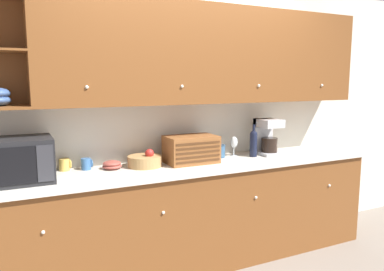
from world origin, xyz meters
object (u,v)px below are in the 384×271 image
at_px(mug, 65,165).
at_px(bread_box, 191,149).
at_px(storage_canister, 219,151).
at_px(coffee_maker, 267,136).
at_px(bowl_stack_on_counter, 112,165).
at_px(fruit_basket, 145,161).
at_px(wine_glass, 234,143).
at_px(wine_bottle, 253,142).
at_px(mug_blue_second, 87,164).
at_px(microwave, 17,160).

xyz_separation_m(mug, bread_box, (1.05, -0.18, 0.07)).
distance_m(storage_canister, coffee_maker, 0.52).
xyz_separation_m(bowl_stack_on_counter, bread_box, (0.69, -0.07, 0.09)).
bearing_deg(bread_box, fruit_basket, 175.03).
distance_m(wine_glass, wine_bottle, 0.19).
bearing_deg(fruit_basket, mug, 166.96).
bearing_deg(coffee_maker, wine_bottle, -167.54).
height_order(mug_blue_second, coffee_maker, coffee_maker).
bearing_deg(fruit_basket, wine_glass, 3.80).
relative_size(wine_glass, wine_bottle, 0.61).
height_order(bread_box, wine_glass, bread_box).
bearing_deg(bowl_stack_on_counter, storage_canister, 1.29).
bearing_deg(storage_canister, coffee_maker, -7.85).
relative_size(mug, wine_glass, 0.51).
height_order(mug_blue_second, fruit_basket, fruit_basket).
bearing_deg(storage_canister, bread_box, -164.32).
distance_m(mug_blue_second, bowl_stack_on_counter, 0.21).
distance_m(storage_canister, wine_bottle, 0.34).
bearing_deg(coffee_maker, microwave, -178.58).
relative_size(microwave, mug, 4.99).
bearing_deg(mug, fruit_basket, -13.04).
height_order(mug, coffee_maker, coffee_maker).
bearing_deg(bowl_stack_on_counter, wine_bottle, -3.72).
relative_size(mug, coffee_maker, 0.28).
height_order(microwave, coffee_maker, coffee_maker).
xyz_separation_m(microwave, coffee_maker, (2.25, 0.06, 0.02)).
relative_size(bread_box, wine_bottle, 1.45).
bearing_deg(wine_glass, fruit_basket, -176.20).
height_order(microwave, bread_box, microwave).
bearing_deg(bread_box, microwave, -178.85).
distance_m(bowl_stack_on_counter, fruit_basket, 0.28).
distance_m(microwave, wine_glass, 1.91).
height_order(bowl_stack_on_counter, coffee_maker, coffee_maker).
relative_size(mug, bread_box, 0.22).
relative_size(bowl_stack_on_counter, fruit_basket, 0.55).
height_order(mug, bowl_stack_on_counter, mug).
bearing_deg(storage_canister, bowl_stack_on_counter, -178.71).
relative_size(microwave, fruit_basket, 1.68).
distance_m(bowl_stack_on_counter, bread_box, 0.70).
relative_size(microwave, coffee_maker, 1.38).
relative_size(fruit_basket, coffee_maker, 0.82).
distance_m(microwave, mug, 0.42).
bearing_deg(mug_blue_second, mug, 165.00).
bearing_deg(mug, microwave, -148.89).
relative_size(mug, wine_bottle, 0.31).
distance_m(mug_blue_second, wine_bottle, 1.55).
bearing_deg(wine_glass, bread_box, -169.09).
bearing_deg(wine_bottle, mug_blue_second, 174.34).
relative_size(storage_canister, wine_bottle, 0.39).
distance_m(microwave, bowl_stack_on_counter, 0.73).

